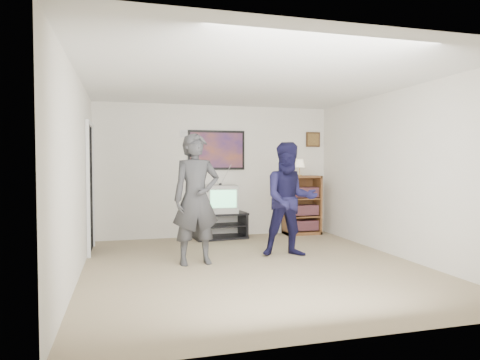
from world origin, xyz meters
name	(u,v)px	position (x,y,z in m)	size (l,w,h in m)	color
room_shell	(247,174)	(0.00, 0.35, 1.25)	(4.51, 5.00, 2.51)	#706247
media_stand	(220,225)	(0.01, 2.23, 0.24)	(1.01, 0.62, 0.48)	black
crt_television	(220,199)	(0.02, 2.23, 0.74)	(0.61, 0.51, 0.51)	#9D9E99
bookshelf	(302,205)	(1.68, 2.28, 0.58)	(0.70, 0.40, 1.15)	brown
table_lamp	(300,168)	(1.61, 2.24, 1.32)	(0.20, 0.20, 0.32)	#F6E4BA
person_tall	(196,199)	(-0.74, 0.35, 0.91)	(0.66, 0.44, 1.82)	#333336
person_short	(290,199)	(0.70, 0.48, 0.86)	(0.84, 0.65, 1.72)	#141234
controller_left	(197,172)	(-0.69, 0.58, 1.27)	(0.04, 0.12, 0.04)	white
controller_right	(287,184)	(0.74, 0.69, 1.08)	(0.04, 0.12, 0.04)	white
poster	(216,150)	(0.00, 2.48, 1.65)	(1.10, 0.03, 0.75)	black
air_vent	(188,134)	(-0.55, 2.48, 1.95)	(0.28, 0.02, 0.14)	white
small_picture	(313,140)	(2.00, 2.48, 1.88)	(0.30, 0.03, 0.30)	#3C2213
doorway	(89,189)	(-2.23, 1.60, 1.00)	(0.03, 0.85, 2.00)	black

